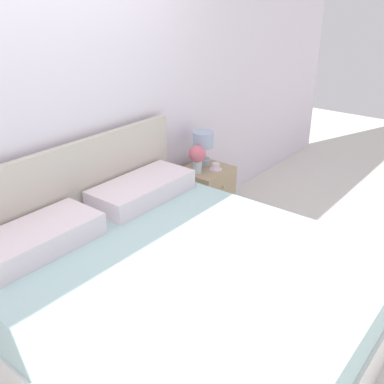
% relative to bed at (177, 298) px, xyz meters
% --- Properties ---
extents(ground_plane, '(12.00, 12.00, 0.00)m').
position_rel_bed_xyz_m(ground_plane, '(0.00, 0.95, -0.33)').
color(ground_plane, silver).
extents(wall_back, '(8.00, 0.06, 2.60)m').
position_rel_bed_xyz_m(wall_back, '(0.00, 1.02, 0.97)').
color(wall_back, white).
rests_on(wall_back, ground_plane).
extents(bed, '(1.90, 2.03, 1.09)m').
position_rel_bed_xyz_m(bed, '(0.00, 0.00, 0.00)').
color(bed, white).
rests_on(bed, ground_plane).
extents(nightstand, '(0.42, 0.39, 0.58)m').
position_rel_bed_xyz_m(nightstand, '(1.28, 0.74, -0.04)').
color(nightstand, tan).
rests_on(nightstand, ground_plane).
extents(table_lamp, '(0.18, 0.18, 0.30)m').
position_rel_bed_xyz_m(table_lamp, '(1.33, 0.82, 0.45)').
color(table_lamp, '#A8B2BC').
rests_on(table_lamp, nightstand).
extents(flower_vase, '(0.14, 0.14, 0.24)m').
position_rel_bed_xyz_m(flower_vase, '(1.16, 0.74, 0.39)').
color(flower_vase, silver).
rests_on(flower_vase, nightstand).
extents(teacup, '(0.11, 0.11, 0.06)m').
position_rel_bed_xyz_m(teacup, '(1.31, 0.66, 0.27)').
color(teacup, white).
rests_on(teacup, nightstand).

